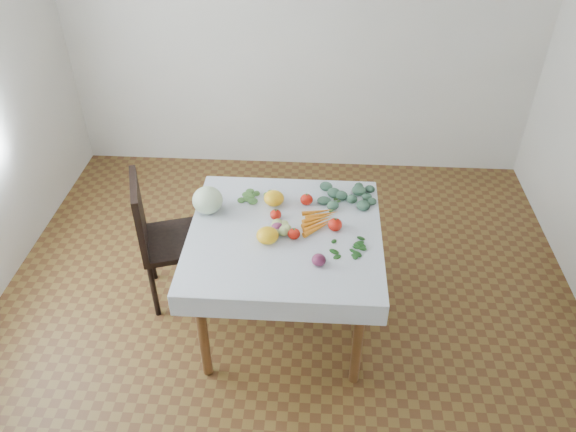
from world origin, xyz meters
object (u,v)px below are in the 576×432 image
at_px(cabbage, 208,200).
at_px(carrot_bunch, 320,220).
at_px(heirloom_back, 274,198).
at_px(chair, 160,233).
at_px(table, 285,245).

xyz_separation_m(cabbage, carrot_bunch, (0.68, -0.06, -0.07)).
distance_m(heirloom_back, carrot_bunch, 0.34).
bearing_deg(chair, table, -14.11).
distance_m(table, cabbage, 0.54).
distance_m(chair, heirloom_back, 0.78).
xyz_separation_m(chair, cabbage, (0.34, -0.03, 0.30)).
bearing_deg(table, chair, 165.89).
distance_m(cabbage, heirloom_back, 0.41).
bearing_deg(carrot_bunch, table, -152.05).
xyz_separation_m(table, heirloom_back, (-0.09, 0.27, 0.15)).
relative_size(table, carrot_bunch, 3.37).
distance_m(table, carrot_bunch, 0.26).
bearing_deg(table, cabbage, 160.21).
bearing_deg(cabbage, carrot_bunch, -5.33).
bearing_deg(heirloom_back, cabbage, -165.73).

